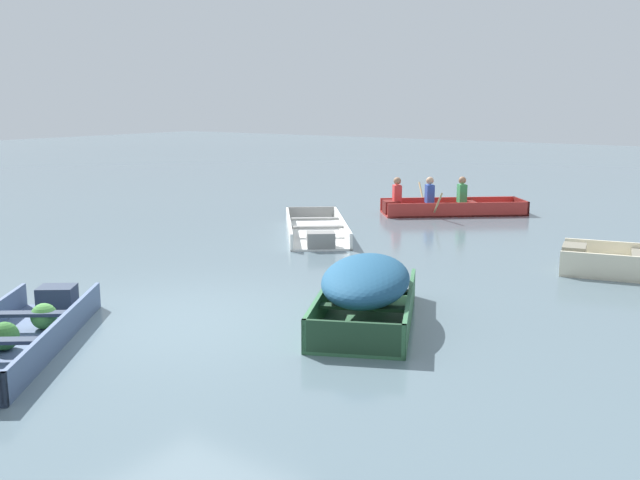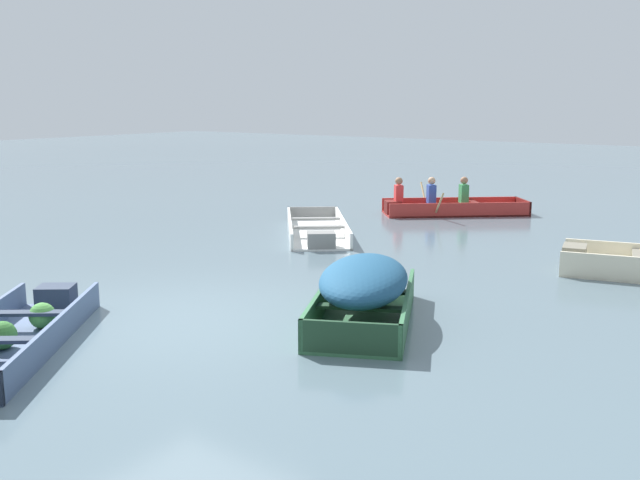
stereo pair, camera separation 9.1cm
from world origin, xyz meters
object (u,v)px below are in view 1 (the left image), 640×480
at_px(dinghy_slate_blue_foreground, 22,333).
at_px(rowboat_red_with_crew, 444,206).
at_px(skiff_green_near_moored, 366,286).
at_px(skiff_white_mid_moored, 316,231).

xyz_separation_m(dinghy_slate_blue_foreground, rowboat_red_with_crew, (-0.13, 11.32, 0.08)).
distance_m(skiff_green_near_moored, rowboat_red_with_crew, 8.85).
height_order(dinghy_slate_blue_foreground, skiff_white_mid_moored, dinghy_slate_blue_foreground).
xyz_separation_m(skiff_white_mid_moored, rowboat_red_with_crew, (0.92, 4.05, 0.10)).
bearing_deg(dinghy_slate_blue_foreground, rowboat_red_with_crew, 90.67).
bearing_deg(dinghy_slate_blue_foreground, skiff_white_mid_moored, 98.26).
height_order(skiff_white_mid_moored, rowboat_red_with_crew, rowboat_red_with_crew).
bearing_deg(dinghy_slate_blue_foreground, skiff_green_near_moored, 47.06).
bearing_deg(skiff_green_near_moored, rowboat_red_with_crew, 109.02).
xyz_separation_m(skiff_green_near_moored, rowboat_red_with_crew, (-2.88, 8.36, -0.25)).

